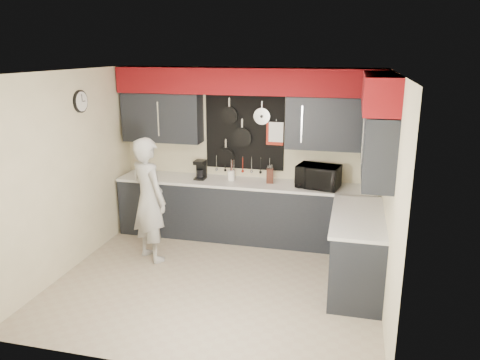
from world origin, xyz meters
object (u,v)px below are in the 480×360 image
(coffee_maker, at_px, (201,169))
(person, at_px, (149,200))
(microwave, at_px, (318,176))
(knife_block, at_px, (270,176))
(utensil_crock, at_px, (231,175))

(coffee_maker, xyz_separation_m, person, (-0.41, -1.01, -0.21))
(microwave, relative_size, coffee_maker, 2.02)
(knife_block, height_order, utensil_crock, knife_block)
(microwave, relative_size, person, 0.34)
(knife_block, xyz_separation_m, coffee_maker, (-1.08, -0.02, 0.04))
(knife_block, bearing_deg, microwave, -17.17)
(coffee_maker, relative_size, person, 0.17)
(microwave, xyz_separation_m, person, (-2.21, -0.96, -0.22))
(coffee_maker, distance_m, person, 1.11)
(knife_block, relative_size, coffee_maker, 0.75)
(microwave, bearing_deg, person, -144.90)
(knife_block, bearing_deg, utensil_crock, 166.05)
(utensil_crock, distance_m, person, 1.38)
(knife_block, xyz_separation_m, utensil_crock, (-0.60, 0.02, -0.04))
(microwave, height_order, coffee_maker, microwave)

